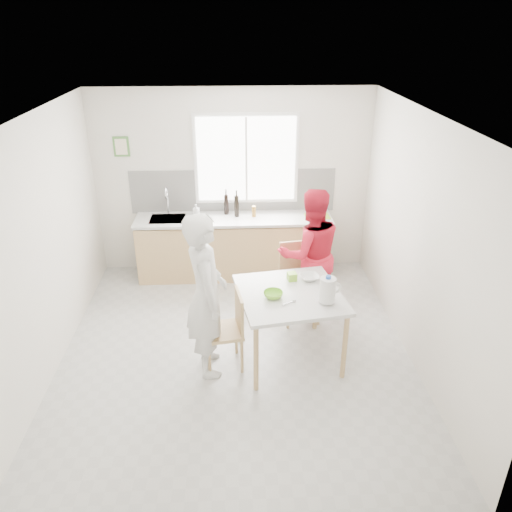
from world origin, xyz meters
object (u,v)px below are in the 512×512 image
(chair_far, at_px, (298,278))
(milk_jug, at_px, (328,290))
(bowl_white, at_px, (310,277))
(wine_bottle_b, at_px, (226,204))
(chair_left, at_px, (229,327))
(wine_bottle_a, at_px, (237,206))
(person_red, at_px, (310,254))
(person_white, at_px, (206,295))
(bowl_green, at_px, (273,295))
(dining_table, at_px, (290,300))

(chair_far, height_order, milk_jug, milk_jug)
(bowl_white, bearing_deg, wine_bottle_b, 116.44)
(milk_jug, distance_m, wine_bottle_b, 2.66)
(chair_left, height_order, wine_bottle_b, wine_bottle_b)
(wine_bottle_b, bearing_deg, wine_bottle_a, -34.18)
(person_red, height_order, milk_jug, person_red)
(person_white, distance_m, bowl_white, 1.24)
(chair_far, bearing_deg, bowl_green, -122.12)
(chair_far, relative_size, bowl_green, 4.82)
(milk_jug, bearing_deg, person_red, 81.24)
(wine_bottle_a, bearing_deg, person_red, -52.75)
(bowl_green, bearing_deg, person_white, -174.69)
(person_white, relative_size, bowl_white, 8.43)
(dining_table, distance_m, person_red, 1.00)
(bowl_green, bearing_deg, milk_jug, -14.41)
(chair_far, bearing_deg, dining_table, -112.96)
(wine_bottle_b, bearing_deg, chair_left, -89.33)
(person_white, distance_m, wine_bottle_a, 2.29)
(person_red, distance_m, milk_jug, 1.16)
(person_white, xyz_separation_m, milk_jug, (1.26, -0.08, 0.08))
(wine_bottle_b, bearing_deg, bowl_white, -63.56)
(chair_left, distance_m, person_red, 1.50)
(chair_far, bearing_deg, wine_bottle_a, 112.14)
(chair_left, bearing_deg, wine_bottle_a, 167.48)
(chair_far, bearing_deg, person_red, 11.59)
(person_white, height_order, person_red, person_white)
(bowl_white, relative_size, wine_bottle_a, 0.68)
(dining_table, height_order, bowl_white, bowl_white)
(bowl_green, bearing_deg, dining_table, 23.37)
(bowl_white, bearing_deg, bowl_green, -139.70)
(chair_left, height_order, milk_jug, milk_jug)
(milk_jug, relative_size, wine_bottle_a, 0.93)
(dining_table, height_order, person_white, person_white)
(person_red, height_order, wine_bottle_b, person_red)
(person_red, bearing_deg, person_white, 31.27)
(dining_table, bearing_deg, wine_bottle_b, 107.53)
(chair_far, distance_m, milk_jug, 1.19)
(dining_table, xyz_separation_m, milk_jug, (0.37, -0.22, 0.25))
(dining_table, distance_m, bowl_green, 0.24)
(milk_jug, bearing_deg, chair_far, 88.68)
(person_red, bearing_deg, wine_bottle_a, -62.08)
(chair_far, xyz_separation_m, bowl_white, (0.04, -0.58, 0.31))
(person_red, xyz_separation_m, bowl_white, (-0.10, -0.63, 0.01))
(dining_table, xyz_separation_m, wine_bottle_b, (-0.70, 2.22, 0.32))
(dining_table, relative_size, milk_jug, 4.23)
(person_white, height_order, wine_bottle_a, person_white)
(chair_left, xyz_separation_m, wine_bottle_a, (0.12, 2.23, 0.59))
(person_red, relative_size, milk_jug, 5.78)
(bowl_green, relative_size, wine_bottle_b, 0.70)
(bowl_green, distance_m, bowl_white, 0.58)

